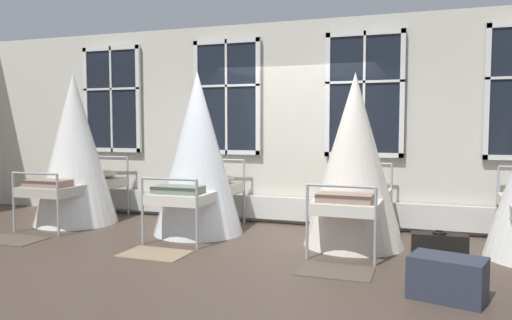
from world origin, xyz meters
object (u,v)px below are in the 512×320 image
(cot_first, at_px, (75,151))
(cot_second, at_px, (198,155))
(cot_third, at_px, (354,162))
(suitcase_dark, at_px, (439,254))
(travel_trunk, at_px, (447,278))

(cot_first, xyz_separation_m, cot_second, (2.18, -0.02, -0.02))
(cot_third, bearing_deg, suitcase_dark, -133.31)
(suitcase_dark, bearing_deg, cot_second, 158.93)
(cot_first, height_order, travel_trunk, cot_first)
(cot_third, distance_m, suitcase_dark, 1.70)
(cot_second, height_order, cot_third, cot_second)
(cot_third, height_order, suitcase_dark, cot_third)
(suitcase_dark, bearing_deg, cot_first, 165.51)
(cot_third, bearing_deg, cot_second, 91.33)
(cot_third, relative_size, travel_trunk, 3.52)
(cot_second, relative_size, suitcase_dark, 4.10)
(cot_second, bearing_deg, suitcase_dark, -108.55)
(cot_first, distance_m, travel_trunk, 5.88)
(cot_second, height_order, suitcase_dark, cot_second)
(cot_third, bearing_deg, cot_first, 91.17)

